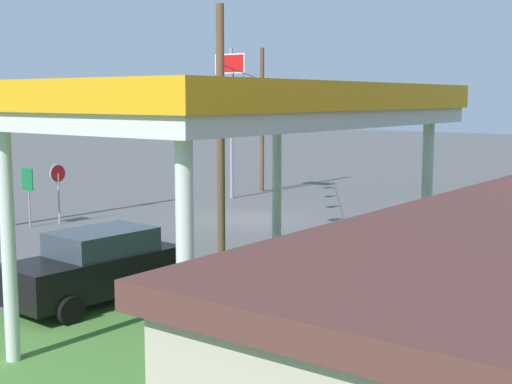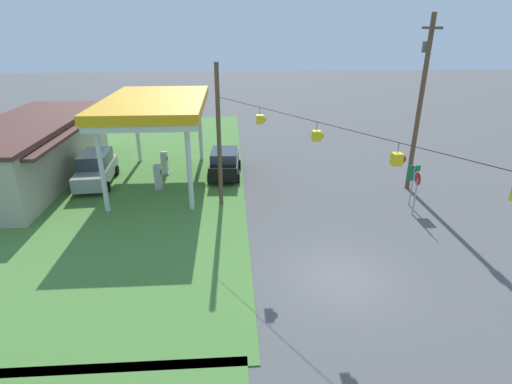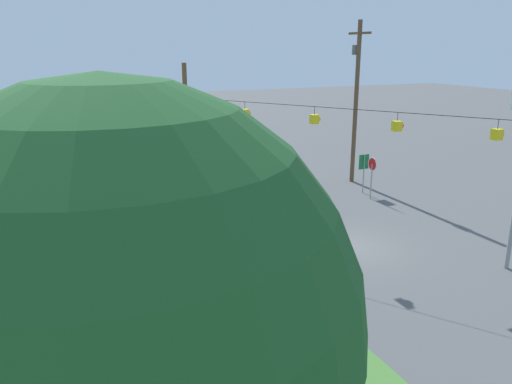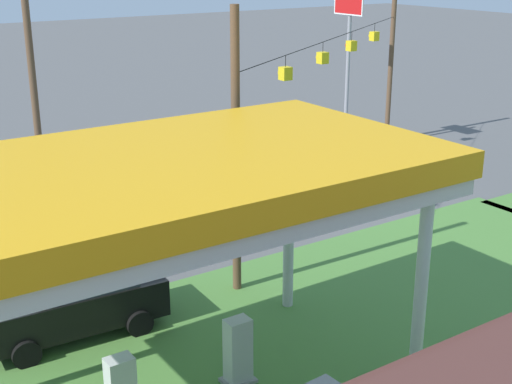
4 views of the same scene
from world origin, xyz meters
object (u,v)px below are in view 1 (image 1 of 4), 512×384
at_px(car_at_pumps_rear, 418,316).
at_px(stop_sign_overhead, 231,96).
at_px(fuel_pump_near, 281,282).
at_px(route_sign, 28,185).
at_px(gas_station_canopy, 245,107).
at_px(stop_sign_roadside, 58,180).
at_px(fuel_pump_far, 205,309).
at_px(car_at_pumps_front, 96,266).

bearing_deg(car_at_pumps_rear, stop_sign_overhead, 43.76).
height_order(fuel_pump_near, route_sign, route_sign).
bearing_deg(gas_station_canopy, car_at_pumps_rear, 91.01).
bearing_deg(route_sign, stop_sign_roadside, 165.25).
xyz_separation_m(gas_station_canopy, fuel_pump_far, (1.38, -0.00, -4.23)).
bearing_deg(fuel_pump_far, car_at_pumps_front, -97.78).
relative_size(gas_station_canopy, fuel_pump_near, 6.46).
xyz_separation_m(car_at_pumps_rear, stop_sign_overhead, (-16.08, -17.77, 4.27)).
xyz_separation_m(car_at_pumps_front, route_sign, (-5.53, -10.67, 0.74)).
bearing_deg(fuel_pump_near, car_at_pumps_front, -62.14).
relative_size(fuel_pump_near, fuel_pump_far, 1.00).
bearing_deg(gas_station_canopy, route_sign, -107.64).
relative_size(car_at_pumps_rear, route_sign, 2.13).
bearing_deg(car_at_pumps_front, car_at_pumps_rear, 99.02).
bearing_deg(fuel_pump_far, stop_sign_roadside, -116.83).
xyz_separation_m(stop_sign_overhead, route_sign, (11.44, -1.22, -3.60)).
distance_m(fuel_pump_far, car_at_pumps_rear, 4.42).
bearing_deg(gas_station_canopy, fuel_pump_near, -179.93).
height_order(stop_sign_roadside, stop_sign_overhead, stop_sign_overhead).
relative_size(car_at_pumps_front, car_at_pumps_rear, 0.90).
height_order(stop_sign_roadside, route_sign, stop_sign_roadside).
xyz_separation_m(fuel_pump_near, car_at_pumps_rear, (1.31, 4.17, 0.28)).
bearing_deg(stop_sign_roadside, fuel_pump_near, -107.50).
bearing_deg(route_sign, fuel_pump_far, 67.64).
distance_m(car_at_pumps_front, car_at_pumps_rear, 8.37).
xyz_separation_m(stop_sign_roadside, stop_sign_overhead, (-10.20, 0.89, 3.50)).
bearing_deg(stop_sign_overhead, fuel_pump_far, 37.81).
bearing_deg(fuel_pump_far, gas_station_canopy, 179.93).
distance_m(gas_station_canopy, route_sign, 15.90).
bearing_deg(car_at_pumps_rear, stop_sign_roadside, 68.41).
height_order(car_at_pumps_rear, route_sign, route_sign).
distance_m(car_at_pumps_front, route_sign, 12.04).
height_order(car_at_pumps_front, route_sign, route_sign).
xyz_separation_m(gas_station_canopy, stop_sign_roadside, (-5.95, -14.50, -3.17)).
bearing_deg(stop_sign_roadside, car_at_pumps_rear, -107.48).
xyz_separation_m(fuel_pump_near, car_at_pumps_front, (2.20, -4.15, 0.21)).
height_order(gas_station_canopy, car_at_pumps_front, gas_station_canopy).
relative_size(fuel_pump_near, stop_sign_overhead, 0.21).
xyz_separation_m(fuel_pump_near, stop_sign_roadside, (-4.57, -14.50, 1.05)).
height_order(fuel_pump_near, car_at_pumps_front, car_at_pumps_front).
relative_size(fuel_pump_far, stop_sign_overhead, 0.21).
distance_m(fuel_pump_near, car_at_pumps_rear, 4.38).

